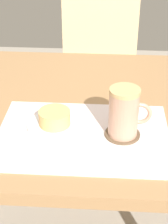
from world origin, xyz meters
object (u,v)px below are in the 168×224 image
object	(u,v)px
wooden_chair	(98,64)
pastry	(55,118)
pastry_plate	(55,126)
dining_table	(74,127)
coffee_mug	(125,112)

from	to	relation	value
wooden_chair	pastry	distance (m)	0.93
pastry_plate	pastry	distance (m)	0.03
pastry	dining_table	bearing A→B (deg)	74.66
pastry_plate	coffee_mug	size ratio (longest dim) A/B	1.13
dining_table	coffee_mug	world-z (taller)	coffee_mug
wooden_chair	pastry	size ratio (longest dim) A/B	10.95
coffee_mug	dining_table	bearing A→B (deg)	132.28
dining_table	pastry	size ratio (longest dim) A/B	12.00
pastry_plate	pastry	size ratio (longest dim) A/B	1.75
coffee_mug	pastry	bearing A→B (deg)	172.99
wooden_chair	pastry_plate	world-z (taller)	wooden_chair
pastry	coffee_mug	bearing A→B (deg)	-7.01
dining_table	wooden_chair	xyz separation A→B (m)	(0.05, 0.76, -0.12)
wooden_chair	coffee_mug	xyz separation A→B (m)	(0.09, -0.92, 0.28)
dining_table	coffee_mug	size ratio (longest dim) A/B	7.72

